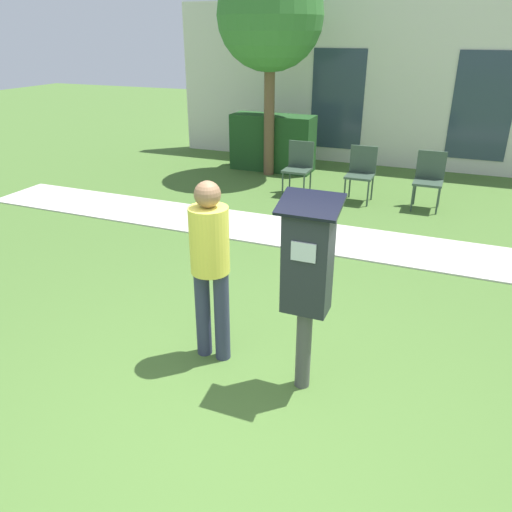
% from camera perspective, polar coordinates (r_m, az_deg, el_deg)
% --- Properties ---
extents(ground_plane, '(40.00, 40.00, 0.00)m').
position_cam_1_polar(ground_plane, '(3.85, -1.12, -18.49)').
color(ground_plane, '#476B2D').
extents(sidewalk, '(12.00, 1.10, 0.02)m').
position_cam_1_polar(sidewalk, '(6.88, 11.12, 1.61)').
color(sidewalk, beige).
rests_on(sidewalk, ground).
extents(building_facade, '(10.00, 0.26, 3.20)m').
position_cam_1_polar(building_facade, '(10.90, 17.08, 17.97)').
color(building_facade, silver).
rests_on(building_facade, ground).
extents(parking_meter, '(0.44, 0.31, 1.59)m').
position_cam_1_polar(parking_meter, '(3.64, 5.86, -1.79)').
color(parking_meter, '#4C4C4C').
rests_on(parking_meter, ground).
extents(person_standing, '(0.32, 0.32, 1.58)m').
position_cam_1_polar(person_standing, '(4.05, -5.27, -0.37)').
color(person_standing, '#333851').
rests_on(person_standing, ground).
extents(outdoor_chair_left, '(0.44, 0.44, 0.90)m').
position_cam_1_polar(outdoor_chair_left, '(8.75, 4.92, 10.46)').
color(outdoor_chair_left, '#334738').
rests_on(outdoor_chair_left, ground).
extents(outdoor_chair_middle, '(0.44, 0.44, 0.90)m').
position_cam_1_polar(outdoor_chair_middle, '(8.53, 11.94, 9.65)').
color(outdoor_chair_middle, '#334738').
rests_on(outdoor_chair_middle, ground).
extents(outdoor_chair_right, '(0.44, 0.44, 0.90)m').
position_cam_1_polar(outdoor_chair_right, '(8.43, 19.19, 8.67)').
color(outdoor_chair_right, '#334738').
rests_on(outdoor_chair_right, ground).
extents(hedge_row, '(1.66, 0.60, 1.10)m').
position_cam_1_polar(hedge_row, '(10.36, 1.92, 12.82)').
color(hedge_row, '#1E471E').
rests_on(hedge_row, ground).
extents(tree, '(1.90, 1.90, 3.82)m').
position_cam_1_polar(tree, '(9.77, 1.64, 25.66)').
color(tree, brown).
rests_on(tree, ground).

